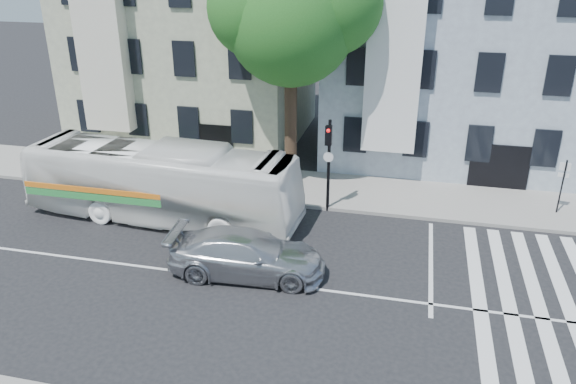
% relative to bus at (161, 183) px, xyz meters
% --- Properties ---
extents(ground, '(120.00, 120.00, 0.00)m').
position_rel_bus_xyz_m(ground, '(4.29, -3.78, -1.59)').
color(ground, black).
rests_on(ground, ground).
extents(sidewalk_far, '(80.00, 4.00, 0.15)m').
position_rel_bus_xyz_m(sidewalk_far, '(4.29, 4.22, -1.52)').
color(sidewalk_far, gray).
rests_on(sidewalk_far, ground).
extents(building_left, '(12.00, 10.00, 11.00)m').
position_rel_bus_xyz_m(building_left, '(-2.71, 11.22, 3.91)').
color(building_left, gray).
rests_on(building_left, ground).
extents(building_right, '(12.00, 10.00, 11.00)m').
position_rel_bus_xyz_m(building_right, '(11.29, 11.22, 3.91)').
color(building_right, '#8791A1').
rests_on(building_right, ground).
extents(street_tree, '(7.30, 5.90, 11.10)m').
position_rel_bus_xyz_m(street_tree, '(4.35, 4.95, 6.24)').
color(street_tree, '#2D2116').
rests_on(street_tree, ground).
extents(bus, '(3.35, 11.58, 3.19)m').
position_rel_bus_xyz_m(bus, '(0.00, 0.00, 0.00)').
color(bus, white).
rests_on(bus, ground).
extents(sedan, '(2.55, 5.47, 1.54)m').
position_rel_bus_xyz_m(sedan, '(4.63, -3.37, -0.82)').
color(sedan, '#BABBC2').
rests_on(sedan, ground).
extents(hedge, '(8.49, 2.59, 0.70)m').
position_rel_bus_xyz_m(hedge, '(-1.77, 2.52, -1.09)').
color(hedge, '#356821').
rests_on(hedge, sidewalk_far).
extents(traffic_signal, '(0.42, 0.52, 4.00)m').
position_rel_bus_xyz_m(traffic_signal, '(6.46, 2.16, 0.99)').
color(traffic_signal, black).
rests_on(traffic_signal, ground).
extents(far_sign_pole, '(0.42, 0.19, 2.32)m').
position_rel_bus_xyz_m(far_sign_pole, '(15.89, 4.02, 0.04)').
color(far_sign_pole, black).
rests_on(far_sign_pole, sidewalk_far).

